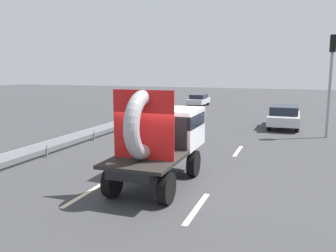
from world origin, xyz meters
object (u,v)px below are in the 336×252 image
object	(u,v)px
distant_sedan	(284,116)
oncoming_car	(199,100)
flatbed_truck	(163,134)
traffic_light	(331,71)

from	to	relation	value
distant_sedan	oncoming_car	xyz separation A→B (m)	(-8.65, 11.22, -0.12)
flatbed_truck	distant_sedan	bearing A→B (deg)	74.78
distant_sedan	traffic_light	bearing A→B (deg)	-48.52
flatbed_truck	oncoming_car	distance (m)	24.61
traffic_light	oncoming_car	distance (m)	17.97
distant_sedan	traffic_light	size ratio (longest dim) A/B	0.79
flatbed_truck	oncoming_car	xyz separation A→B (m)	(-5.16, 24.05, -0.96)
flatbed_truck	traffic_light	distance (m)	11.90
traffic_light	distant_sedan	bearing A→B (deg)	131.48
distant_sedan	oncoming_car	distance (m)	14.17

